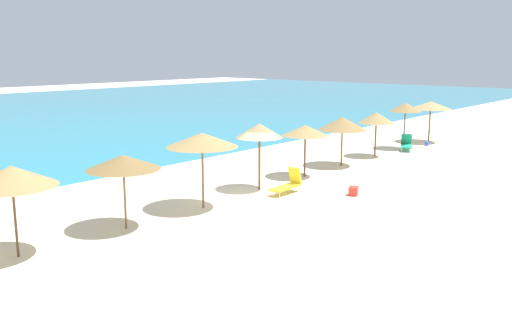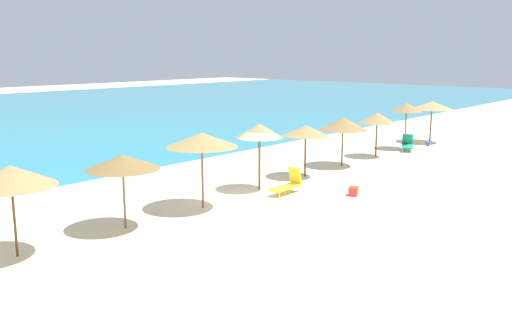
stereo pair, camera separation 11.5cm
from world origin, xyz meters
The scene contains 15 objects.
ground_plane centered at (0.00, 0.00, 0.00)m, with size 160.00×160.00×0.00m, color beige.
dune_ridge centered at (-2.80, -10.24, 1.33)m, with size 50.56×6.04×2.67m, color beige.
beach_umbrella_2 centered at (-9.54, 1.02, 2.35)m, with size 2.51×2.51×2.65m.
beach_umbrella_3 centered at (-5.95, 0.84, 2.23)m, with size 2.43×2.43×2.48m.
beach_umbrella_4 centered at (-2.56, 0.70, 2.58)m, with size 2.67×2.67×2.85m.
beach_umbrella_5 centered at (1.01, 1.00, 2.52)m, with size 1.98×1.98×2.83m.
beach_umbrella_6 centered at (4.29, 1.00, 2.19)m, with size 2.16×2.16×2.44m.
beach_umbrella_7 centered at (7.61, 1.08, 2.19)m, with size 2.46×2.46×2.53m.
beach_umbrella_8 centered at (11.10, 1.08, 2.18)m, with size 2.01×2.01×2.49m.
beach_umbrella_9 centered at (14.54, 1.03, 2.51)m, with size 1.91×1.91×2.78m.
beach_umbrella_10 centered at (17.96, 0.95, 2.41)m, with size 2.64×2.64×2.66m.
lounge_chair_0 centered at (1.29, -0.31, 0.38)m, with size 1.65×0.61×1.03m.
lounge_chair_1 centered at (14.13, 0.65, 0.37)m, with size 1.64×1.24×0.93m.
beach_ball centered at (16.54, 0.43, 0.15)m, with size 0.29×0.29×0.29m, color blue.
cooler_box centered at (2.76, -2.57, 0.18)m, with size 0.47×0.35×0.36m, color red.
Camera 2 is at (-16.32, -14.00, 5.70)m, focal length 38.83 mm.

